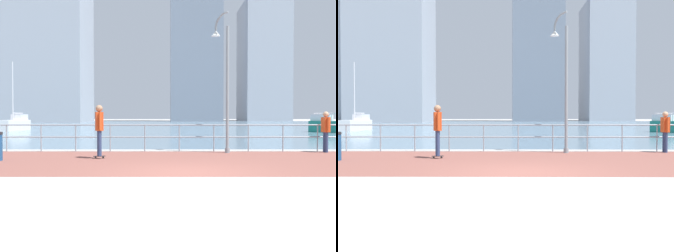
{
  "view_description": "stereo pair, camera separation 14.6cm",
  "coord_description": "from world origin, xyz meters",
  "views": [
    {
      "loc": [
        -0.46,
        -10.02,
        1.46
      ],
      "look_at": [
        -0.47,
        3.64,
        1.1
      ],
      "focal_mm": 42.58,
      "sensor_mm": 36.0,
      "label": 1
    },
    {
      "loc": [
        -0.31,
        -10.02,
        1.46
      ],
      "look_at": [
        -0.47,
        3.64,
        1.1
      ],
      "focal_mm": 42.58,
      "sensor_mm": 36.0,
      "label": 2
    }
  ],
  "objects": [
    {
      "name": "sailboat_teal",
      "position": [
        -15.51,
        28.76,
        0.64
      ],
      "size": [
        1.86,
        4.85,
        6.66
      ],
      "color": "white",
      "rests_on": "ground"
    },
    {
      "name": "tower_beige",
      "position": [
        25.95,
        101.01,
        16.26
      ],
      "size": [
        11.82,
        16.66,
        34.18
      ],
      "color": "#A3A8B2",
      "rests_on": "ground"
    },
    {
      "name": "harbor_water",
      "position": [
        0.0,
        51.07,
        0.0
      ],
      "size": [
        180.0,
        88.0,
        0.0
      ],
      "primitive_type": "cube",
      "color": "slate",
      "rests_on": "ground"
    },
    {
      "name": "tower_slate",
      "position": [
        6.6,
        93.07,
        21.7
      ],
      "size": [
        12.81,
        13.03,
        45.06
      ],
      "color": "slate",
      "rests_on": "ground"
    },
    {
      "name": "skateboarder",
      "position": [
        -2.79,
        3.45,
        1.1
      ],
      "size": [
        0.41,
        0.55,
        1.82
      ],
      "color": "black",
      "rests_on": "ground"
    },
    {
      "name": "lamppost",
      "position": [
        1.73,
        5.58,
        3.05
      ],
      "size": [
        0.7,
        0.62,
        5.51
      ],
      "color": "gray",
      "rests_on": "ground"
    },
    {
      "name": "waterfront_railing",
      "position": [
        0.0,
        6.07,
        0.77
      ],
      "size": [
        25.25,
        0.06,
        1.11
      ],
      "color": "#8C99A3",
      "rests_on": "ground"
    },
    {
      "name": "ground",
      "position": [
        0.0,
        40.0,
        0.0
      ],
      "size": [
        220.0,
        220.0,
        0.0
      ],
      "primitive_type": "plane",
      "color": "#ADAAA5"
    },
    {
      "name": "bystander",
      "position": [
        5.79,
        5.72,
        0.95
      ],
      "size": [
        0.25,
        0.55,
        1.62
      ],
      "color": "navy",
      "rests_on": "ground"
    },
    {
      "name": "brick_paving",
      "position": [
        0.0,
        2.73,
        0.0
      ],
      "size": [
        28.0,
        6.68,
        0.01
      ],
      "primitive_type": "cube",
      "color": "brown",
      "rests_on": "ground"
    },
    {
      "name": "tower_glass",
      "position": [
        -26.15,
        76.94,
        22.17
      ],
      "size": [
        16.32,
        14.94,
        46.02
      ],
      "color": "#A3A8B2",
      "rests_on": "ground"
    }
  ]
}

